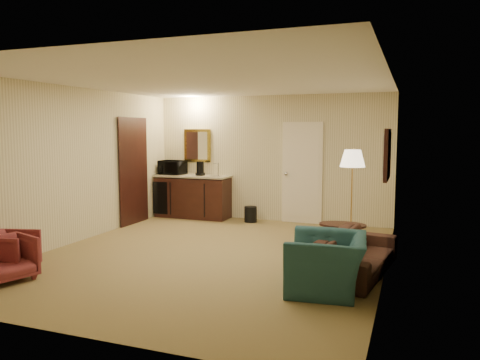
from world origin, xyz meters
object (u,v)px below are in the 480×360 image
object	(u,v)px
wetbar_cabinet	(193,196)
microwave	(172,166)
rose_chair_far	(10,250)
rose_chair_near	(6,257)
floor_lamp	(352,196)
sofa	(357,247)
waste_bin	(251,214)
coffee_table	(342,237)
coffee_maker	(200,169)
teal_armchair	(327,254)

from	to	relation	value
wetbar_cabinet	microwave	distance (m)	0.82
rose_chair_far	microwave	bearing A→B (deg)	-15.70
rose_chair_near	floor_lamp	xyz separation A→B (m)	(3.78, 3.57, 0.48)
sofa	rose_chair_far	xyz separation A→B (m)	(-4.30, -1.57, -0.06)
floor_lamp	waste_bin	world-z (taller)	floor_lamp
floor_lamp	microwave	world-z (taller)	floor_lamp
floor_lamp	coffee_table	bearing A→B (deg)	-96.09
waste_bin	microwave	world-z (taller)	microwave
coffee_table	coffee_maker	distance (m)	3.79
teal_armchair	rose_chair_near	xyz separation A→B (m)	(-3.82, -1.04, -0.14)
coffee_maker	sofa	bearing A→B (deg)	-45.62
microwave	teal_armchair	bearing A→B (deg)	-36.74
wetbar_cabinet	floor_lamp	xyz separation A→B (m)	(3.51, -1.15, 0.33)
rose_chair_near	coffee_maker	bearing A→B (deg)	13.19
teal_armchair	microwave	xyz separation A→B (m)	(-4.05, 3.70, 0.67)
wetbar_cabinet	waste_bin	distance (m)	1.38
coffee_table	waste_bin	xyz separation A→B (m)	(-2.10, 1.65, -0.05)
floor_lamp	waste_bin	size ratio (longest dim) A/B	4.86
teal_armchair	floor_lamp	distance (m)	2.55
teal_armchair	microwave	bearing A→B (deg)	-138.05
rose_chair_far	floor_lamp	xyz separation A→B (m)	(4.01, 3.29, 0.48)
rose_chair_far	teal_armchair	bearing A→B (deg)	-94.99
sofa	microwave	bearing A→B (deg)	64.34
waste_bin	microwave	xyz separation A→B (m)	(-1.85, 0.09, 0.95)
microwave	coffee_maker	world-z (taller)	microwave
coffee_table	teal_armchair	bearing A→B (deg)	-87.08
rose_chair_near	rose_chair_far	world-z (taller)	rose_chair_near
rose_chair_near	rose_chair_far	xyz separation A→B (m)	(-0.23, 0.27, -0.01)
sofa	teal_armchair	xyz separation A→B (m)	(-0.25, -0.81, 0.09)
wetbar_cabinet	coffee_table	bearing A→B (deg)	-26.50
teal_armchair	wetbar_cabinet	bearing A→B (deg)	-141.68
waste_bin	coffee_maker	bearing A→B (deg)	176.74
wetbar_cabinet	rose_chair_far	bearing A→B (deg)	-96.42
teal_armchair	rose_chair_far	world-z (taller)	teal_armchair
wetbar_cabinet	waste_bin	xyz separation A→B (m)	(1.35, -0.07, -0.30)
coffee_table	microwave	xyz separation A→B (m)	(-3.95, 1.74, 0.90)
waste_bin	floor_lamp	bearing A→B (deg)	-26.62
rose_chair_far	coffee_table	distance (m)	4.80
wetbar_cabinet	rose_chair_near	bearing A→B (deg)	-93.30
waste_bin	microwave	size ratio (longest dim) A/B	0.58
rose_chair_near	waste_bin	size ratio (longest dim) A/B	1.90
rose_chair_far	rose_chair_near	bearing A→B (deg)	-155.92
sofa	rose_chair_far	world-z (taller)	sofa
rose_chair_far	coffee_table	size ratio (longest dim) A/B	0.82
teal_armchair	microwave	distance (m)	5.53
floor_lamp	teal_armchair	bearing A→B (deg)	-89.10
rose_chair_near	coffee_table	xyz separation A→B (m)	(3.72, 3.00, -0.10)
rose_chair_near	floor_lamp	world-z (taller)	floor_lamp
microwave	coffee_maker	bearing A→B (deg)	3.81
teal_armchair	coffee_maker	distance (m)	5.03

